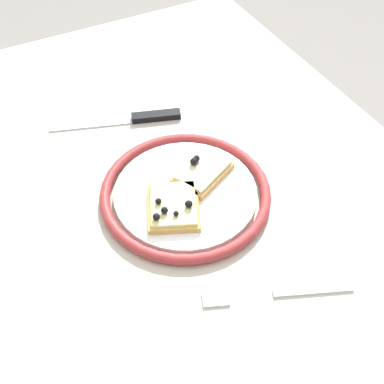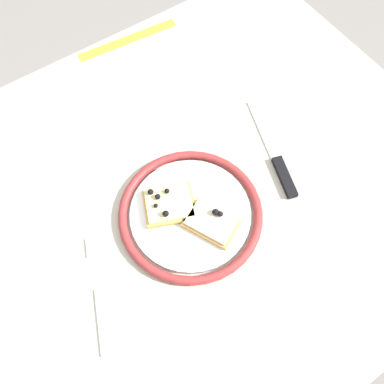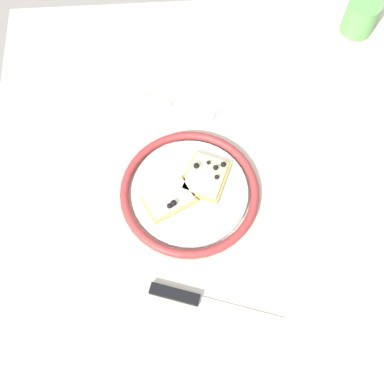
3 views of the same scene
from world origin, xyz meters
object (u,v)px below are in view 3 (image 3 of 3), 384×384
plate (190,192)px  dining_table (213,221)px  pizza_slice_far (169,199)px  fork (169,104)px  cup (361,17)px  pizza_slice_near (206,176)px  knife (193,299)px

plate → dining_table: bearing=59.2°
pizza_slice_far → fork: pizza_slice_far is taller
dining_table → cup: 0.57m
pizza_slice_near → knife: bearing=-10.0°
pizza_slice_near → cup: (-0.37, 0.37, 0.02)m
plate → pizza_slice_near: pizza_slice_near is taller
pizza_slice_near → cup: 0.52m
pizza_slice_near → fork: 0.20m
pizza_slice_near → fork: bearing=-160.7°
plate → fork: (-0.21, -0.03, -0.01)m
pizza_slice_near → knife: pizza_slice_near is taller
dining_table → pizza_slice_far: size_ratio=9.64×
fork → cup: (-0.18, 0.44, 0.04)m
cup → dining_table: bearing=-40.6°
plate → cup: 0.57m
dining_table → cup: size_ratio=13.72×
dining_table → fork: bearing=-161.9°
fork → plate: bearing=8.6°
plate → knife: plate is taller
pizza_slice_far → fork: (-0.23, 0.01, -0.02)m
dining_table → knife: knife is taller
plate → cup: (-0.39, 0.41, 0.03)m
dining_table → plate: 0.10m
knife → fork: 0.42m
dining_table → knife: bearing=-16.9°
dining_table → pizza_slice_near: 0.11m
pizza_slice_far → pizza_slice_near: bearing=121.1°
knife → fork: knife is taller
pizza_slice_far → cup: cup is taller
plate → pizza_slice_near: bearing=127.6°
pizza_slice_near → pizza_slice_far: 0.09m
dining_table → pizza_slice_far: pizza_slice_far is taller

